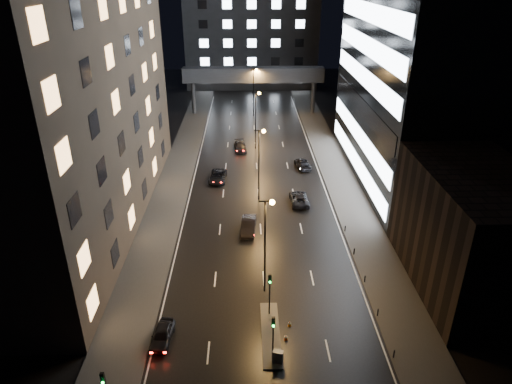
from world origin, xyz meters
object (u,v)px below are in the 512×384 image
car_away_a (162,335)px  utility_cabinet (278,356)px  car_away_c (218,177)px  car_away_b (248,226)px  car_away_d (240,147)px  car_toward_a (299,199)px  car_toward_b (303,164)px

car_away_a → utility_cabinet: 10.07m
car_away_c → utility_cabinet: (6.67, -35.52, -0.00)m
car_away_b → car_away_c: (-4.47, 14.78, -0.08)m
car_away_d → car_away_a: bearing=-104.0°
car_away_b → car_away_c: bearing=112.1°
car_away_a → car_away_b: 19.53m
car_away_b → utility_cabinet: bearing=-78.7°
car_away_c → car_toward_a: (11.42, -7.52, -0.01)m
car_away_a → car_away_b: (7.50, 18.03, 0.12)m
car_away_c → car_toward_b: car_toward_b is taller
car_away_b → car_toward_b: bearing=70.8°
car_toward_b → utility_cabinet: (-6.65, -40.27, -0.01)m
car_toward_a → car_toward_b: car_toward_b is taller
car_away_b → car_toward_a: bearing=51.5°
car_away_b → car_away_d: bearing=97.8°
car_away_b → utility_cabinet: (2.20, -20.73, -0.08)m
car_away_c → car_away_a: bearing=-91.4°
car_away_a → car_toward_b: (16.35, 37.57, 0.05)m
utility_cabinet → car_away_c: bearing=117.4°
car_away_c → car_away_b: bearing=-69.3°
car_away_a → utility_cabinet: (9.70, -2.70, 0.05)m
car_away_d → utility_cabinet: bearing=-92.2°
car_away_d → car_toward_b: (10.08, -8.09, 0.02)m
car_toward_b → car_away_d: bearing=-45.8°
car_away_d → utility_cabinet: 48.48m
car_away_d → car_toward_b: size_ratio=0.97×
car_away_a → car_toward_a: size_ratio=0.77×
car_away_b → car_away_c: size_ratio=0.94×
car_away_d → utility_cabinet: car_away_d is taller
car_away_a → car_toward_b: bearing=71.8°
car_toward_b → utility_cabinet: 40.82m
car_toward_b → utility_cabinet: size_ratio=4.41×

